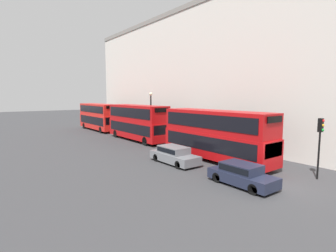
# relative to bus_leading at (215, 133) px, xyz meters

# --- Properties ---
(ground_plane) EXTENTS (200.00, 200.00, 0.00)m
(ground_plane) POSITION_rel_bus_leading_xyz_m (-1.60, -6.76, -2.38)
(ground_plane) COLOR #38383A
(building_facade) EXTENTS (1.10, 80.00, 16.50)m
(building_facade) POSITION_rel_bus_leading_xyz_m (5.40, -6.76, 6.18)
(building_facade) COLOR beige
(building_facade) RESTS_ON ground
(bus_leading) EXTENTS (2.59, 10.85, 4.31)m
(bus_leading) POSITION_rel_bus_leading_xyz_m (0.00, 0.00, 0.00)
(bus_leading) COLOR #B20C0F
(bus_leading) RESTS_ON ground
(bus_second_in_queue) EXTENTS (2.59, 10.65, 4.41)m
(bus_second_in_queue) POSITION_rel_bus_leading_xyz_m (0.00, 13.14, 0.05)
(bus_second_in_queue) COLOR #B20C0F
(bus_second_in_queue) RESTS_ON ground
(bus_third_in_queue) EXTENTS (2.59, 10.39, 4.27)m
(bus_third_in_queue) POSITION_rel_bus_leading_xyz_m (0.00, 25.46, -0.02)
(bus_third_in_queue) COLOR red
(bus_third_in_queue) RESTS_ON ground
(car_dark_sedan) EXTENTS (1.77, 4.25, 1.38)m
(car_dark_sedan) POSITION_rel_bus_leading_xyz_m (-3.40, -5.36, -1.65)
(car_dark_sedan) COLOR #1E2338
(car_dark_sedan) RESTS_ON ground
(car_hatchback) EXTENTS (1.81, 4.63, 1.41)m
(car_hatchback) POSITION_rel_bus_leading_xyz_m (-3.40, 1.38, -1.63)
(car_hatchback) COLOR slate
(car_hatchback) RESTS_ON ground
(traffic_light) EXTENTS (0.30, 0.36, 4.08)m
(traffic_light) POSITION_rel_bus_leading_xyz_m (1.65, -7.66, 0.55)
(traffic_light) COLOR black
(traffic_light) RESTS_ON ground
(street_lamp) EXTENTS (0.44, 0.44, 6.02)m
(street_lamp) POSITION_rel_bus_leading_xyz_m (1.91, 12.89, 1.38)
(street_lamp) COLOR black
(street_lamp) RESTS_ON ground
(pedestrian) EXTENTS (0.36, 0.36, 1.83)m
(pedestrian) POSITION_rel_bus_leading_xyz_m (2.86, 11.67, -1.53)
(pedestrian) COLOR #334C6B
(pedestrian) RESTS_ON ground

